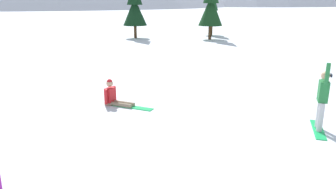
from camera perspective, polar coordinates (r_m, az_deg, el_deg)
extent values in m
cube|color=#19B259|center=(10.37, 24.62, -5.54)|extent=(0.59, 1.54, 0.02)
cylinder|color=#B7B7BC|center=(10.38, 24.79, -3.03)|extent=(0.15, 0.15, 0.83)
cylinder|color=#B7B7BC|center=(10.08, 25.01, -3.61)|extent=(0.15, 0.15, 0.83)
cube|color=#237238|center=(10.03, 25.38, 0.50)|extent=(0.32, 0.44, 0.59)
cylinder|color=#237238|center=(10.28, 25.20, 0.89)|extent=(0.11, 0.11, 0.58)
cylinder|color=#237238|center=(9.66, 25.98, 3.18)|extent=(0.11, 0.11, 0.60)
sphere|color=tan|center=(9.93, 25.70, 3.01)|extent=(0.24, 0.24, 0.24)
cube|color=black|center=(9.95, 26.50, 2.99)|extent=(0.07, 0.17, 0.08)
cube|color=gray|center=(11.81, -9.94, -1.44)|extent=(0.38, 0.43, 0.10)
cylinder|color=gray|center=(11.62, -7.62, -1.50)|extent=(0.80, 0.39, 0.14)
cylinder|color=gray|center=(11.46, -8.13, -1.78)|extent=(0.80, 0.39, 0.14)
cube|color=#19B259|center=(11.37, -6.14, -2.20)|extent=(1.49, 0.74, 0.02)
cube|color=red|center=(11.72, -10.02, -0.03)|extent=(0.36, 0.46, 0.51)
cylinder|color=red|center=(11.93, -9.33, 0.26)|extent=(0.11, 0.11, 0.52)
cylinder|color=red|center=(11.52, -10.72, -0.40)|extent=(0.11, 0.11, 0.52)
sphere|color=tan|center=(11.61, -10.12, 1.92)|extent=(0.24, 0.24, 0.24)
sphere|color=red|center=(11.60, -10.13, 2.16)|extent=(0.20, 0.20, 0.20)
cylinder|color=#472D19|center=(31.25, -5.70, 10.80)|extent=(0.27, 0.27, 1.17)
cone|color=black|center=(31.12, -5.80, 14.16)|extent=(2.20, 2.20, 2.49)
cylinder|color=#472D19|center=(30.43, 7.29, 10.66)|extent=(0.28, 0.28, 1.23)
cone|color=#143819|center=(30.30, 7.43, 14.28)|extent=(2.15, 2.15, 2.62)
cylinder|color=#472D19|center=(33.72, 7.55, 10.96)|extent=(0.21, 0.21, 0.94)
cone|color=#194723|center=(33.62, 7.65, 13.46)|extent=(1.81, 1.81, 2.00)
cone|color=#194723|center=(33.58, 7.74, 15.85)|extent=(1.17, 1.17, 1.84)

